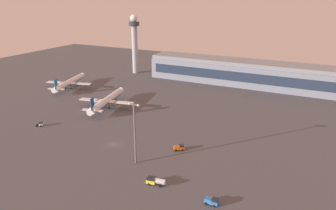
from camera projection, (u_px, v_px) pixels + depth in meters
ground_plane at (113, 145)px, 135.35m from camera, size 416.00×416.00×0.00m
terminal_building at (282, 77)px, 210.85m from camera, size 181.21×22.40×16.40m
control_tower at (135, 40)px, 247.97m from camera, size 8.00×8.00×44.41m
airplane_near_gate at (107, 101)px, 177.85m from camera, size 31.39×40.08×10.35m
airplane_mid_apron at (69, 83)px, 213.67m from camera, size 30.60×38.99×10.16m
pushback_tug at (41, 124)px, 153.78m from camera, size 3.56×3.08×2.05m
baggage_tractor at (179, 147)px, 130.32m from camera, size 4.51×4.01×2.25m
fuel_truck at (155, 181)px, 106.99m from camera, size 6.55×3.21×2.35m
cargo_loader at (212, 201)px, 96.90m from camera, size 4.17×2.07×2.25m
apron_light_central at (135, 129)px, 116.55m from camera, size 4.80×0.90×23.49m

